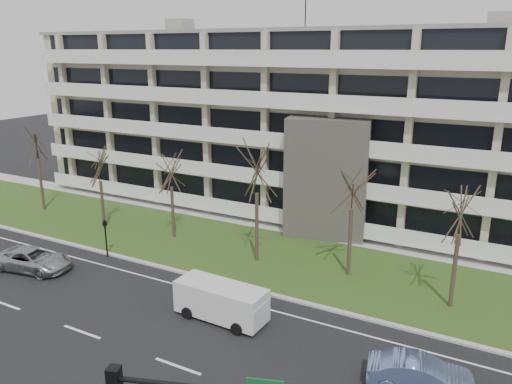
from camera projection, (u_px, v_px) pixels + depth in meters
The scene contains 16 objects.
ground at pixel (178, 366), 22.48m from camera, with size 160.00×160.00×0.00m, color black.
grass_verge at pixel (295, 261), 33.48m from camera, with size 90.00×10.00×0.06m, color #2E4D19.
curb at pixel (260, 292), 29.24m from camera, with size 90.00×0.35×0.12m, color #B2B2AD.
sidewalk at pixel (324, 235), 38.13m from camera, with size 90.00×2.00×0.08m, color #B2B2AD.
lane_edge_line at pixel (248, 304), 27.98m from camera, with size 90.00×0.12×0.01m, color white.
apartment_building at pixel (357, 125), 41.80m from camera, with size 60.50×15.10×18.75m.
silver_pickup at pixel (33, 259), 32.12m from camera, with size 2.37×5.13×1.43m, color #A2A4A9.
blue_sedan at pixel (420, 374), 20.80m from camera, with size 1.52×4.35×1.43m, color #7185C4.
white_van at pixel (222, 299), 26.15m from camera, with size 5.02×2.19×1.92m.
pedestrian_signal at pixel (105, 233), 33.86m from camera, with size 0.28×0.24×2.69m.
tree_0 at pixel (36, 139), 42.59m from camera, with size 4.08×4.08×8.17m.
tree_1 at pixel (99, 162), 38.31m from camera, with size 3.45×3.45×6.90m.
tree_2 at pixel (171, 166), 36.26m from camera, with size 3.56×3.56×7.12m.
tree_3 at pixel (257, 165), 31.85m from camera, with size 4.25×4.25×8.50m.
tree_4 at pixel (353, 183), 29.88m from camera, with size 3.88×3.88×7.77m.
tree_5 at pixel (462, 205), 26.02m from camera, with size 3.82×3.82×7.64m.
Camera 1 is at (12.30, -15.43, 13.81)m, focal length 35.00 mm.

